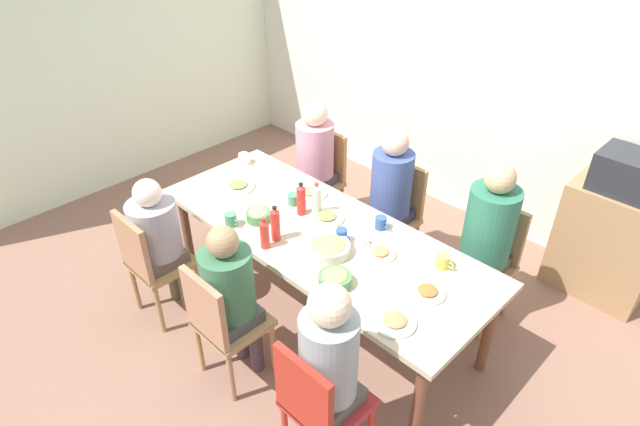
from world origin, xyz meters
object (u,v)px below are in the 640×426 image
Objects in this scene: person_2 at (330,362)px; bottle_1 at (265,234)px; bottle_2 at (275,224)px; side_cabinet at (607,242)px; chair_1 at (395,211)px; person_0 at (314,154)px; bowl_2 at (335,279)px; chair_0 at (321,174)px; plate_0 at (395,321)px; person_3 at (158,235)px; cup_2 at (231,220)px; chair_3 at (151,260)px; cup_4 at (361,241)px; plate_5 at (428,291)px; bottle_3 at (317,199)px; plate_4 at (327,217)px; plate_2 at (238,186)px; cup_1 at (342,236)px; bowl_1 at (329,247)px; cup_6 at (294,199)px; person_5 at (488,232)px; chair_4 at (222,321)px; plate_1 at (311,192)px; cup_0 at (381,223)px; chair_5 at (488,256)px; cup_5 at (244,159)px; cup_3 at (443,261)px; dining_table at (320,239)px; plate_3 at (380,253)px; microwave at (633,174)px; bottle_0 at (301,199)px; bowl_0 at (258,215)px.

person_2 reaches higher than bottle_1.
side_cabinet is (1.50, 2.00, -0.42)m from bottle_2.
chair_1 is at bearing 117.09° from person_2.
bowl_2 is at bearing -40.54° from person_0.
chair_0 is 2.11m from plate_0.
person_3 is 9.67× the size of cup_2.
chair_3 is at bearing -130.26° from side_cabinet.
plate_5 is at bearing -6.88° from cup_4.
bottle_3 is 0.28× the size of side_cabinet.
plate_4 is at bearing -132.02° from side_cabinet.
chair_0 is 3.53× the size of plate_2.
plate_2 is 1.04m from cup_1.
bowl_1 is at bearing 35.15° from chair_3.
bowl_2 is 1.62× the size of cup_6.
chair_3 is at bearing -140.68° from cup_4.
person_5 is at bearing 32.03° from bottle_3.
chair_4 reaches higher than plate_4.
cup_2 is at bearing -178.94° from bottle_1.
plate_1 is 0.66m from cup_0.
person_2 is 1.04m from bottle_1.
bottle_2 is at bearing -99.88° from plate_4.
chair_1 reaches higher than plate_4.
chair_5 is 3.47× the size of bottle_2.
bottle_2 is at bearing 18.05° from cup_2.
plate_4 is 1.06m from cup_5.
chair_5 is 0.65m from cup_3.
cup_3 is (1.64, 1.04, 0.10)m from person_3.
dining_table is 0.27m from bowl_1.
chair_3 is at bearing -133.19° from cup_0.
bottle_1 reaches higher than cup_2.
chair_5 reaches higher than plate_3.
chair_5 is 1.88× the size of microwave.
cup_0 is 0.13× the size of side_cabinet.
person_5 reaches higher than cup_5.
chair_3 reaches higher than plate_0.
bottle_3 is at bearing 156.53° from plate_0.
bottle_2 reaches higher than cup_3.
bottle_0 is at bearing -53.73° from chair_0.
chair_0 is 0.73× the size of person_0.
person_2 is at bearing -0.02° from person_3.
cup_0 is at bearing -63.25° from chair_1.
plate_3 is at bearing 64.50° from chair_4.
dining_table is 2.77× the size of chair_1.
person_5 is 0.72m from cup_0.
dining_table is 0.32m from bottle_0.
person_0 reaches higher than plate_2.
bowl_0 is at bearing 174.91° from plate_0.
chair_3 is at bearing -144.85° from bowl_1.
person_0 is 4.74× the size of bottle_2.
bowl_0 is at bearing -31.75° from cup_5.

